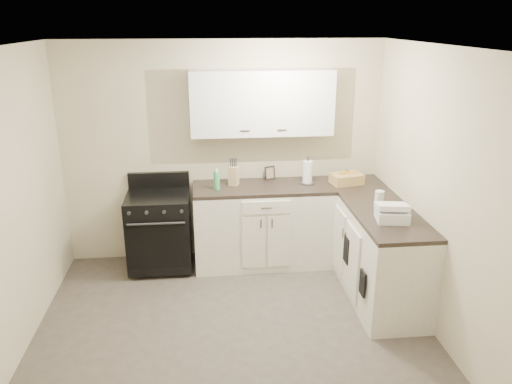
{
  "coord_description": "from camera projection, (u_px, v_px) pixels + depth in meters",
  "views": [
    {
      "loc": [
        -0.2,
        -3.72,
        2.7
      ],
      "look_at": [
        0.28,
        0.85,
        1.1
      ],
      "focal_mm": 35.0,
      "sensor_mm": 36.0,
      "label": 1
    }
  ],
  "objects": [
    {
      "name": "oven_mitt_near",
      "position": [
        363.0,
        283.0,
        4.53
      ],
      "size": [
        0.02,
        0.14,
        0.24
      ],
      "primitive_type": "cube",
      "color": "black",
      "rests_on": "base_cabinets_right"
    },
    {
      "name": "base_cabinets_right",
      "position": [
        372.0,
        246.0,
        5.21
      ],
      "size": [
        0.6,
        1.9,
        0.9
      ],
      "primitive_type": "cube",
      "color": "white",
      "rests_on": "floor"
    },
    {
      "name": "wicker_basket",
      "position": [
        347.0,
        179.0,
        5.6
      ],
      "size": [
        0.38,
        0.29,
        0.11
      ],
      "primitive_type": "cube",
      "rotation": [
        0.0,
        0.0,
        0.19
      ],
      "color": "tan",
      "rests_on": "countertop_right"
    },
    {
      "name": "base_cabinets_back",
      "position": [
        263.0,
        226.0,
        5.71
      ],
      "size": [
        1.55,
        0.6,
        0.9
      ],
      "primitive_type": "cube",
      "color": "white",
      "rests_on": "floor"
    },
    {
      "name": "wall_back",
      "position": [
        223.0,
        153.0,
        5.69
      ],
      "size": [
        3.6,
        0.0,
        3.6
      ],
      "primitive_type": "plane",
      "rotation": [
        1.57,
        0.0,
        0.0
      ],
      "color": "beige",
      "rests_on": "ground"
    },
    {
      "name": "paper_towel",
      "position": [
        308.0,
        172.0,
        5.59
      ],
      "size": [
        0.14,
        0.14,
        0.26
      ],
      "primitive_type": "cylinder",
      "rotation": [
        0.0,
        0.0,
        0.44
      ],
      "color": "white",
      "rests_on": "countertop_back"
    },
    {
      "name": "countertop_right",
      "position": [
        376.0,
        204.0,
        5.05
      ],
      "size": [
        0.6,
        1.9,
        0.04
      ],
      "primitive_type": "cube",
      "color": "black",
      "rests_on": "base_cabinets_right"
    },
    {
      "name": "soap_bottle",
      "position": [
        217.0,
        180.0,
        5.41
      ],
      "size": [
        0.07,
        0.07,
        0.2
      ],
      "primitive_type": "cylinder",
      "rotation": [
        0.0,
        0.0,
        0.06
      ],
      "color": "#44B169",
      "rests_on": "countertop_back"
    },
    {
      "name": "countertop_back",
      "position": [
        263.0,
        188.0,
        5.56
      ],
      "size": [
        1.55,
        0.6,
        0.04
      ],
      "primitive_type": "cube",
      "color": "black",
      "rests_on": "base_cabinets_back"
    },
    {
      "name": "upper_cabinets",
      "position": [
        262.0,
        103.0,
        5.39
      ],
      "size": [
        1.55,
        0.3,
        0.7
      ],
      "primitive_type": "cube",
      "color": "white",
      "rests_on": "wall_back"
    },
    {
      "name": "wall_front",
      "position": [
        256.0,
        351.0,
        2.31
      ],
      "size": [
        3.6,
        0.0,
        3.6
      ],
      "primitive_type": "plane",
      "rotation": [
        -1.57,
        0.0,
        0.0
      ],
      "color": "beige",
      "rests_on": "ground"
    },
    {
      "name": "stove",
      "position": [
        160.0,
        231.0,
        5.57
      ],
      "size": [
        0.69,
        0.59,
        0.83
      ],
      "primitive_type": "cube",
      "color": "black",
      "rests_on": "floor"
    },
    {
      "name": "countertop_grill",
      "position": [
        392.0,
        215.0,
        4.59
      ],
      "size": [
        0.32,
        0.3,
        0.1
      ],
      "primitive_type": "cube",
      "rotation": [
        0.0,
        0.0,
        -0.16
      ],
      "color": "white",
      "rests_on": "countertop_right"
    },
    {
      "name": "glass_jar",
      "position": [
        379.0,
        198.0,
        4.94
      ],
      "size": [
        0.12,
        0.12,
        0.15
      ],
      "primitive_type": "cylinder",
      "rotation": [
        0.0,
        0.0,
        0.4
      ],
      "color": "silver",
      "rests_on": "countertop_right"
    },
    {
      "name": "wall_right",
      "position": [
        447.0,
        202.0,
        4.17
      ],
      "size": [
        0.0,
        3.6,
        3.6
      ],
      "primitive_type": "plane",
      "rotation": [
        1.57,
        0.0,
        -1.57
      ],
      "color": "beige",
      "rests_on": "ground"
    },
    {
      "name": "picture_frame",
      "position": [
        270.0,
        173.0,
        5.75
      ],
      "size": [
        0.13,
        0.08,
        0.16
      ],
      "primitive_type": "cube",
      "rotation": [
        -0.14,
        0.0,
        0.38
      ],
      "color": "black",
      "rests_on": "countertop_back"
    },
    {
      "name": "knife_block",
      "position": [
        234.0,
        176.0,
        5.54
      ],
      "size": [
        0.13,
        0.12,
        0.22
      ],
      "primitive_type": "cube",
      "rotation": [
        0.0,
        0.0,
        -0.43
      ],
      "color": "tan",
      "rests_on": "countertop_back"
    },
    {
      "name": "oven_mitt_far",
      "position": [
        347.0,
        250.0,
        5.01
      ],
      "size": [
        0.02,
        0.16,
        0.27
      ],
      "primitive_type": "cube",
      "color": "black",
      "rests_on": "base_cabinets_right"
    },
    {
      "name": "floor",
      "position": [
        235.0,
        342.0,
        4.41
      ],
      "size": [
        3.6,
        3.6,
        0.0
      ],
      "primitive_type": "plane",
      "color": "#473F38",
      "rests_on": "ground"
    },
    {
      "name": "ceiling",
      "position": [
        230.0,
        48.0,
        3.58
      ],
      "size": [
        3.6,
        3.6,
        0.0
      ],
      "primitive_type": "plane",
      "color": "white",
      "rests_on": "wall_back"
    }
  ]
}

